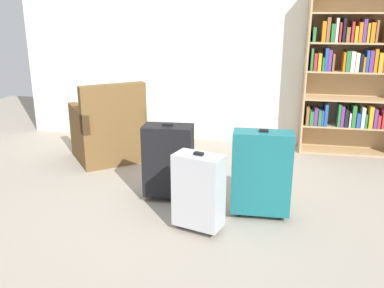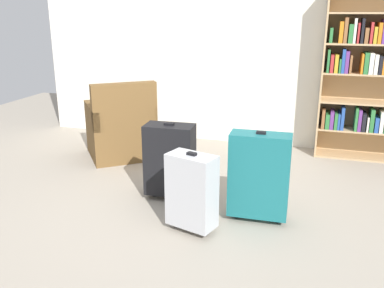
# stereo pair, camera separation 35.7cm
# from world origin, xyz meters

# --- Properties ---
(ground_plane) EXTENTS (8.84, 8.84, 0.00)m
(ground_plane) POSITION_xyz_m (0.00, 0.00, 0.00)
(ground_plane) COLOR #9E9384
(back_wall) EXTENTS (5.05, 0.10, 2.60)m
(back_wall) POSITION_xyz_m (0.00, 2.20, 1.30)
(back_wall) COLOR silver
(back_wall) RESTS_ON ground
(bookshelf) EXTENTS (1.12, 0.32, 1.92)m
(bookshelf) POSITION_xyz_m (1.65, 1.99, 0.98)
(bookshelf) COLOR tan
(bookshelf) RESTS_ON ground
(armchair) EXTENTS (0.98, 0.98, 0.90)m
(armchair) POSITION_xyz_m (-1.06, 1.21, 0.32)
(armchair) COLOR brown
(armchair) RESTS_ON ground
(mug) EXTENTS (0.12, 0.08, 0.10)m
(mug) POSITION_xyz_m (-0.55, 1.18, 0.05)
(mug) COLOR #1E7F4C
(mug) RESTS_ON ground
(suitcase_teal) EXTENTS (0.48, 0.21, 0.75)m
(suitcase_teal) POSITION_xyz_m (0.69, 0.08, 0.39)
(suitcase_teal) COLOR #19666B
(suitcase_teal) RESTS_ON ground
(suitcase_silver) EXTENTS (0.41, 0.30, 0.64)m
(suitcase_silver) POSITION_xyz_m (0.23, -0.24, 0.33)
(suitcase_silver) COLOR #B7BABF
(suitcase_silver) RESTS_ON ground
(suitcase_black) EXTENTS (0.44, 0.25, 0.70)m
(suitcase_black) POSITION_xyz_m (-0.13, 0.29, 0.37)
(suitcase_black) COLOR black
(suitcase_black) RESTS_ON ground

